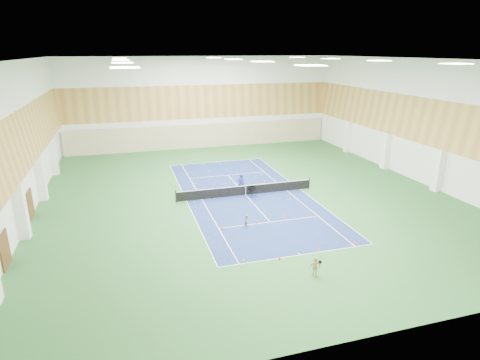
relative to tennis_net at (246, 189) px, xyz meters
name	(u,v)px	position (x,y,z in m)	size (l,w,h in m)	color
ground	(246,195)	(0.00, 0.00, -0.55)	(40.00, 40.00, 0.00)	#285E2B
room_shell	(246,131)	(0.00, 0.00, 5.45)	(36.00, 40.00, 12.00)	white
wood_cladding	(246,108)	(0.00, 0.00, 7.45)	(36.00, 40.00, 8.00)	#BF8F47
ceiling_light_grid	(246,60)	(0.00, 0.00, 11.37)	(21.40, 25.40, 0.06)	white
court_surface	(246,195)	(0.00, 0.00, -0.55)	(10.97, 23.77, 0.01)	navy
tennis_balls_scatter	(246,195)	(0.00, 0.00, -0.50)	(10.57, 22.77, 0.07)	#BADA25
tennis_net	(246,189)	(0.00, 0.00, 0.00)	(12.80, 0.10, 1.10)	black
back_curtain	(203,136)	(0.00, 19.75, 1.05)	(35.40, 0.16, 3.20)	#C6B793
door_left_a	(5,250)	(-17.92, -8.00, 0.55)	(0.08, 1.80, 2.20)	#593319
door_left_b	(30,204)	(-17.92, 0.00, 0.55)	(0.08, 1.80, 2.20)	#593319
coach	(241,184)	(-0.28, 0.60, 0.40)	(0.69, 0.46, 1.90)	navy
child_court	(247,221)	(-1.99, -6.73, -0.05)	(0.48, 0.38, 0.99)	gray
child_apron	(315,267)	(-0.23, -14.44, 0.05)	(0.71, 0.29, 1.21)	tan
ball_cart	(252,192)	(0.41, -0.62, -0.05)	(0.58, 0.58, 1.00)	black
cone_svc_a	(222,227)	(-3.84, -6.44, -0.43)	(0.21, 0.21, 0.23)	#FF440D
cone_svc_b	(257,223)	(-1.11, -6.38, -0.45)	(0.18, 0.18, 0.20)	#F14B0C
cone_svc_c	(285,218)	(1.30, -6.22, -0.43)	(0.22, 0.22, 0.24)	#E85B0C
cone_svc_d	(309,214)	(3.46, -6.09, -0.44)	(0.20, 0.20, 0.22)	#F6420C
cone_base_a	(244,259)	(-3.73, -11.54, -0.45)	(0.18, 0.18, 0.19)	orange
cone_base_b	(279,258)	(-1.49, -12.06, -0.44)	(0.21, 0.21, 0.23)	#E0440B
cone_base_c	(318,249)	(1.42, -11.68, -0.43)	(0.21, 0.21, 0.23)	orange
cone_base_d	(355,242)	(4.32, -11.43, -0.44)	(0.21, 0.21, 0.23)	#FB440D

